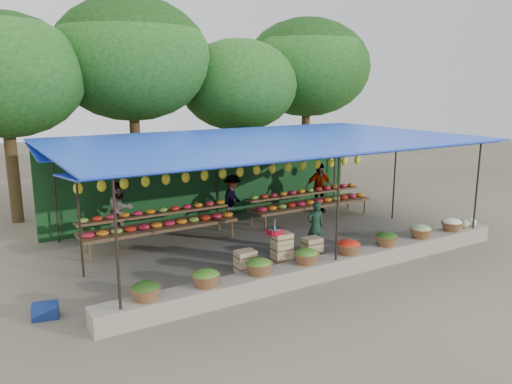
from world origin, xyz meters
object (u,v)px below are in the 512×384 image
vendor_seated (315,226)px  blue_crate_back (45,311)px  crate_counter (281,252)px  weighing_scale (275,231)px  blue_crate_front (126,314)px

vendor_seated → blue_crate_back: (-6.57, -0.46, -0.52)m
vendor_seated → blue_crate_back: 6.61m
crate_counter → blue_crate_back: bearing=-179.1°
weighing_scale → vendor_seated: 1.55m
crate_counter → blue_crate_front: size_ratio=5.19×
weighing_scale → blue_crate_back: size_ratio=0.81×
blue_crate_front → blue_crate_back: bearing=125.8°
vendor_seated → crate_counter: bearing=26.0°
blue_crate_front → crate_counter: bearing=-5.2°
vendor_seated → blue_crate_front: size_ratio=2.88×
crate_counter → blue_crate_back: crate_counter is taller
weighing_scale → blue_crate_front: size_ratio=0.81×
crate_counter → weighing_scale: weighing_scale is taller
crate_counter → weighing_scale: (-0.18, 0.00, 0.55)m
vendor_seated → weighing_scale: bearing=24.1°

